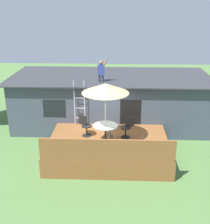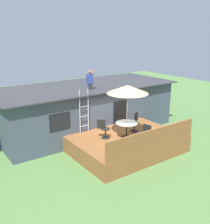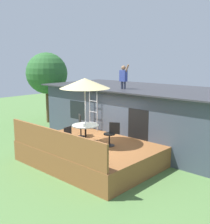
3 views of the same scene
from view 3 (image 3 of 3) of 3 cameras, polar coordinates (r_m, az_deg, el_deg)
ground_plane at (r=11.55m, az=-2.38°, el=-9.95°), size 40.00×40.00×0.00m
house at (r=13.85m, az=8.14°, el=-0.69°), size 10.50×4.50×2.70m
deck at (r=11.41m, az=-2.39°, el=-8.07°), size 5.11×3.92×0.80m
deck_railing at (r=9.96m, az=-10.25°, el=-5.94°), size 5.01×0.08×0.90m
patio_table at (r=11.03m, az=-3.93°, el=-3.41°), size 1.04×1.04×0.74m
patio_umbrella at (r=10.73m, az=-4.05°, el=5.74°), size 1.90×1.90×2.54m
step_ladder at (r=13.01m, az=-2.35°, el=1.11°), size 0.52×0.04×2.20m
person_figure at (r=12.91m, az=3.74°, el=7.30°), size 0.47×0.20×1.11m
patio_chair_left at (r=12.08m, az=-4.92°, el=-2.79°), size 0.57×0.45×0.92m
patio_chair_right at (r=10.76m, az=1.26°, el=-4.46°), size 0.59×0.44×0.92m
patio_chair_near at (r=10.27m, az=-7.00°, el=-5.29°), size 0.44×0.61×0.92m
backyard_tree at (r=18.34m, az=-11.55°, el=7.55°), size 2.57×2.57×4.41m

